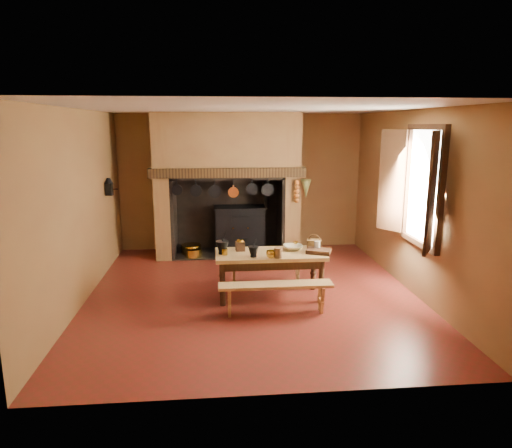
# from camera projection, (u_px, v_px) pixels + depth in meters

# --- Properties ---
(floor) EXTENTS (5.50, 5.50, 0.00)m
(floor) POSITION_uv_depth(u_px,v_px,m) (252.00, 293.00, 7.11)
(floor) COLOR maroon
(floor) RESTS_ON ground
(ceiling) EXTENTS (5.50, 5.50, 0.00)m
(ceiling) POSITION_uv_depth(u_px,v_px,m) (252.00, 108.00, 6.52)
(ceiling) COLOR silver
(ceiling) RESTS_ON back_wall
(back_wall) EXTENTS (5.00, 0.02, 2.80)m
(back_wall) POSITION_uv_depth(u_px,v_px,m) (241.00, 182.00, 9.49)
(back_wall) COLOR olive
(back_wall) RESTS_ON floor
(wall_left) EXTENTS (0.02, 5.50, 2.80)m
(wall_left) POSITION_uv_depth(u_px,v_px,m) (80.00, 207.00, 6.59)
(wall_left) COLOR olive
(wall_left) RESTS_ON floor
(wall_right) EXTENTS (0.02, 5.50, 2.80)m
(wall_right) POSITION_uv_depth(u_px,v_px,m) (413.00, 202.00, 7.04)
(wall_right) COLOR olive
(wall_right) RESTS_ON floor
(wall_front) EXTENTS (5.00, 0.02, 2.80)m
(wall_front) POSITION_uv_depth(u_px,v_px,m) (277.00, 256.00, 4.14)
(wall_front) COLOR olive
(wall_front) RESTS_ON floor
(chimney_breast) EXTENTS (2.95, 0.96, 2.80)m
(chimney_breast) POSITION_uv_depth(u_px,v_px,m) (227.00, 164.00, 8.95)
(chimney_breast) COLOR olive
(chimney_breast) RESTS_ON floor
(iron_range) EXTENTS (1.12, 0.55, 1.60)m
(iron_range) POSITION_uv_depth(u_px,v_px,m) (240.00, 228.00, 9.39)
(iron_range) COLOR black
(iron_range) RESTS_ON floor
(hearth_pans) EXTENTS (0.51, 0.62, 0.20)m
(hearth_pans) POSITION_uv_depth(u_px,v_px,m) (191.00, 251.00, 9.16)
(hearth_pans) COLOR #AF8728
(hearth_pans) RESTS_ON floor
(hanging_pans) EXTENTS (1.92, 0.29, 0.27)m
(hanging_pans) POSITION_uv_depth(u_px,v_px,m) (226.00, 191.00, 8.56)
(hanging_pans) COLOR black
(hanging_pans) RESTS_ON chimney_breast
(onion_string) EXTENTS (0.12, 0.10, 0.46)m
(onion_string) POSITION_uv_depth(u_px,v_px,m) (297.00, 191.00, 8.66)
(onion_string) COLOR #A6661E
(onion_string) RESTS_ON chimney_breast
(herb_bunch) EXTENTS (0.20, 0.20, 0.35)m
(herb_bunch) POSITION_uv_depth(u_px,v_px,m) (306.00, 189.00, 8.67)
(herb_bunch) COLOR olive
(herb_bunch) RESTS_ON chimney_breast
(window) EXTENTS (0.39, 1.75, 1.76)m
(window) POSITION_uv_depth(u_px,v_px,m) (416.00, 186.00, 6.57)
(window) COLOR white
(window) RESTS_ON wall_right
(wall_coffee_mill) EXTENTS (0.23, 0.16, 0.31)m
(wall_coffee_mill) POSITION_uv_depth(u_px,v_px,m) (109.00, 185.00, 8.08)
(wall_coffee_mill) COLOR black
(wall_coffee_mill) RESTS_ON wall_left
(work_table) EXTENTS (1.63, 0.72, 0.70)m
(work_table) POSITION_uv_depth(u_px,v_px,m) (270.00, 260.00, 6.83)
(work_table) COLOR tan
(work_table) RESTS_ON floor
(bench_front) EXTENTS (1.57, 0.27, 0.44)m
(bench_front) POSITION_uv_depth(u_px,v_px,m) (276.00, 291.00, 6.26)
(bench_front) COLOR tan
(bench_front) RESTS_ON floor
(bench_back) EXTENTS (1.29, 0.23, 0.36)m
(bench_back) POSITION_uv_depth(u_px,v_px,m) (266.00, 269.00, 7.44)
(bench_back) COLOR tan
(bench_back) RESTS_ON floor
(mortar_large) EXTENTS (0.19, 0.19, 0.33)m
(mortar_large) POSITION_uv_depth(u_px,v_px,m) (222.00, 247.00, 6.71)
(mortar_large) COLOR black
(mortar_large) RESTS_ON work_table
(mortar_small) EXTENTS (0.15, 0.15, 0.26)m
(mortar_small) POSITION_uv_depth(u_px,v_px,m) (253.00, 251.00, 6.56)
(mortar_small) COLOR black
(mortar_small) RESTS_ON work_table
(coffee_grinder) EXTENTS (0.19, 0.15, 0.21)m
(coffee_grinder) POSITION_uv_depth(u_px,v_px,m) (240.00, 245.00, 6.89)
(coffee_grinder) COLOR #342010
(coffee_grinder) RESTS_ON work_table
(brass_mug_a) EXTENTS (0.10, 0.10, 0.09)m
(brass_mug_a) POSITION_uv_depth(u_px,v_px,m) (225.00, 252.00, 6.66)
(brass_mug_a) COLOR #AF8728
(brass_mug_a) RESTS_ON work_table
(brass_mug_b) EXTENTS (0.08, 0.08, 0.09)m
(brass_mug_b) POSITION_uv_depth(u_px,v_px,m) (296.00, 244.00, 7.11)
(brass_mug_b) COLOR #AF8728
(brass_mug_b) RESTS_ON work_table
(mixing_bowl) EXTENTS (0.30, 0.30, 0.07)m
(mixing_bowl) POSITION_uv_depth(u_px,v_px,m) (293.00, 247.00, 6.95)
(mixing_bowl) COLOR beige
(mixing_bowl) RESTS_ON work_table
(stoneware_crock) EXTENTS (0.15, 0.15, 0.15)m
(stoneware_crock) POSITION_uv_depth(u_px,v_px,m) (278.00, 253.00, 6.52)
(stoneware_crock) COLOR brown
(stoneware_crock) RESTS_ON work_table
(glass_jar) EXTENTS (0.09, 0.09, 0.16)m
(glass_jar) POSITION_uv_depth(u_px,v_px,m) (317.00, 246.00, 6.85)
(glass_jar) COLOR beige
(glass_jar) RESTS_ON work_table
(wicker_basket) EXTENTS (0.25, 0.20, 0.22)m
(wicker_basket) POSITION_uv_depth(u_px,v_px,m) (314.00, 243.00, 7.06)
(wicker_basket) COLOR #503818
(wicker_basket) RESTS_ON work_table
(wooden_tray) EXTENTS (0.42, 0.36, 0.06)m
(wooden_tray) POSITION_uv_depth(u_px,v_px,m) (319.00, 251.00, 6.77)
(wooden_tray) COLOR #342010
(wooden_tray) RESTS_ON work_table
(brass_cup) EXTENTS (0.16, 0.16, 0.11)m
(brass_cup) POSITION_uv_depth(u_px,v_px,m) (271.00, 254.00, 6.52)
(brass_cup) COLOR #AF8728
(brass_cup) RESTS_ON work_table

